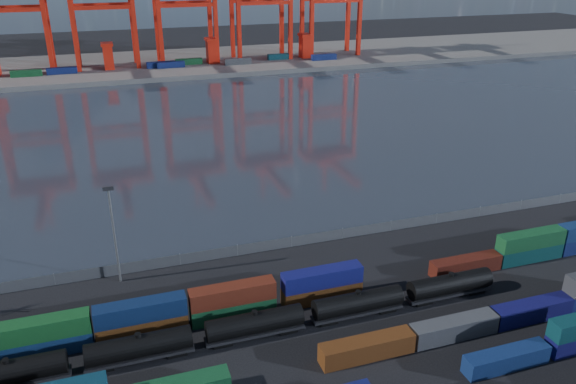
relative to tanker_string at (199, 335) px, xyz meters
name	(u,v)px	position (x,y,z in m)	size (l,w,h in m)	color
ground	(357,341)	(20.81, -5.19, -2.16)	(700.00, 700.00, 0.00)	black
harbor_water	(209,129)	(20.81, 99.81, -2.15)	(700.00, 700.00, 0.00)	#272E39
far_quay	(165,64)	(20.81, 204.81, -1.16)	(700.00, 70.00, 2.00)	#514F4C
container_row_mid	(291,362)	(10.05, -8.63, -0.29)	(142.28, 2.63, 5.60)	#434448
container_row_north	(394,273)	(32.10, 5.43, 0.30)	(142.16, 2.53, 5.40)	#101B54
tanker_string	(199,335)	(0.00, 0.00, 0.00)	(91.49, 3.01, 4.30)	black
waterfront_fence	(291,242)	(20.81, 22.81, -1.15)	(160.12, 0.12, 2.20)	#595B5E
yard_light_mast	(114,230)	(-9.19, 20.81, 7.14)	(1.60, 0.40, 16.60)	slate
quay_containers	(143,66)	(9.82, 190.27, 1.14)	(172.58, 10.99, 2.60)	navy
straddle_carriers	(161,53)	(18.31, 194.81, 5.66)	(140.00, 7.00, 11.10)	red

